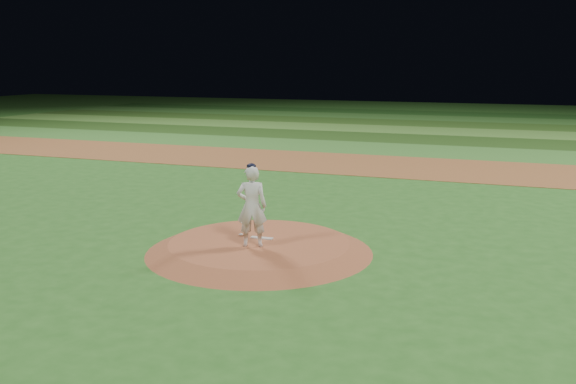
{
  "coord_description": "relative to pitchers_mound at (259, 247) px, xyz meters",
  "views": [
    {
      "loc": [
        5.87,
        -13.83,
        4.55
      ],
      "look_at": [
        0.0,
        2.0,
        1.1
      ],
      "focal_mm": 40.0,
      "sensor_mm": 36.0,
      "label": 1
    }
  ],
  "objects": [
    {
      "name": "ground",
      "position": [
        0.0,
        0.0,
        -0.12
      ],
      "size": [
        120.0,
        120.0,
        0.0
      ],
      "primitive_type": "plane",
      "color": "#275F1E",
      "rests_on": "ground"
    },
    {
      "name": "infield_dirt_band",
      "position": [
        0.0,
        14.0,
        -0.12
      ],
      "size": [
        70.0,
        6.0,
        0.02
      ],
      "primitive_type": "cube",
      "color": "brown",
      "rests_on": "ground"
    },
    {
      "name": "outfield_stripe_0",
      "position": [
        0.0,
        19.5,
        -0.12
      ],
      "size": [
        70.0,
        5.0,
        0.02
      ],
      "primitive_type": "cube",
      "color": "#346F28",
      "rests_on": "ground"
    },
    {
      "name": "outfield_stripe_1",
      "position": [
        0.0,
        24.5,
        -0.12
      ],
      "size": [
        70.0,
        5.0,
        0.02
      ],
      "primitive_type": "cube",
      "color": "#204315",
      "rests_on": "ground"
    },
    {
      "name": "outfield_stripe_2",
      "position": [
        0.0,
        29.5,
        -0.12
      ],
      "size": [
        70.0,
        5.0,
        0.02
      ],
      "primitive_type": "cube",
      "color": "#457D2D",
      "rests_on": "ground"
    },
    {
      "name": "outfield_stripe_3",
      "position": [
        0.0,
        34.5,
        -0.12
      ],
      "size": [
        70.0,
        5.0,
        0.02
      ],
      "primitive_type": "cube",
      "color": "#274E19",
      "rests_on": "ground"
    },
    {
      "name": "outfield_stripe_4",
      "position": [
        0.0,
        39.5,
        -0.12
      ],
      "size": [
        70.0,
        5.0,
        0.02
      ],
      "primitive_type": "cube",
      "color": "#306825",
      "rests_on": "ground"
    },
    {
      "name": "outfield_stripe_5",
      "position": [
        0.0,
        44.5,
        -0.12
      ],
      "size": [
        70.0,
        5.0,
        0.02
      ],
      "primitive_type": "cube",
      "color": "#1C4B18",
      "rests_on": "ground"
    },
    {
      "name": "pitchers_mound",
      "position": [
        0.0,
        0.0,
        0.0
      ],
      "size": [
        5.5,
        5.5,
        0.25
      ],
      "primitive_type": "cone",
      "color": "#974F2F",
      "rests_on": "ground"
    },
    {
      "name": "pitching_rubber",
      "position": [
        -0.06,
        0.29,
        0.14
      ],
      "size": [
        0.57,
        0.17,
        0.03
      ],
      "primitive_type": "cube",
      "rotation": [
        0.0,
        0.0,
        0.05
      ],
      "color": "silver",
      "rests_on": "pitchers_mound"
    },
    {
      "name": "rosin_bag",
      "position": [
        -0.64,
        0.34,
        0.16
      ],
      "size": [
        0.11,
        0.11,
        0.06
      ],
      "primitive_type": "ellipsoid",
      "color": "white",
      "rests_on": "pitchers_mound"
    },
    {
      "name": "pitcher_on_mound",
      "position": [
        -0.01,
        -0.41,
        1.1
      ],
      "size": [
        0.82,
        0.68,
        1.99
      ],
      "color": "silver",
      "rests_on": "pitchers_mound"
    }
  ]
}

